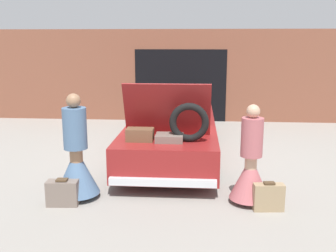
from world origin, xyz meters
name	(u,v)px	position (x,y,z in m)	size (l,w,h in m)	color
ground_plane	(173,154)	(0.00, 0.00, 0.00)	(40.00, 40.00, 0.00)	gray
garage_wall_back	(181,76)	(0.00, 3.78, 1.39)	(12.00, 0.14, 2.80)	brown
car	(173,128)	(0.00, 0.01, 0.59)	(1.84, 5.03, 1.76)	maroon
person_left	(77,162)	(-1.36, -2.55, 0.59)	(0.70, 0.70, 1.68)	#997051
person_right	(250,169)	(1.36, -2.54, 0.55)	(0.63, 0.63, 1.55)	tan
suitcase_beside_left_person	(63,193)	(-1.50, -2.86, 0.20)	(0.49, 0.25, 0.42)	#75665B
suitcase_beside_right_person	(268,197)	(1.60, -2.81, 0.21)	(0.46, 0.21, 0.44)	#9E8460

